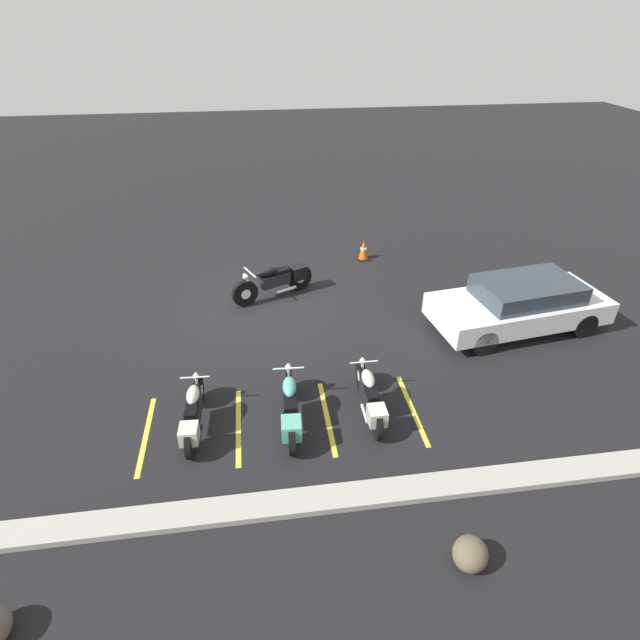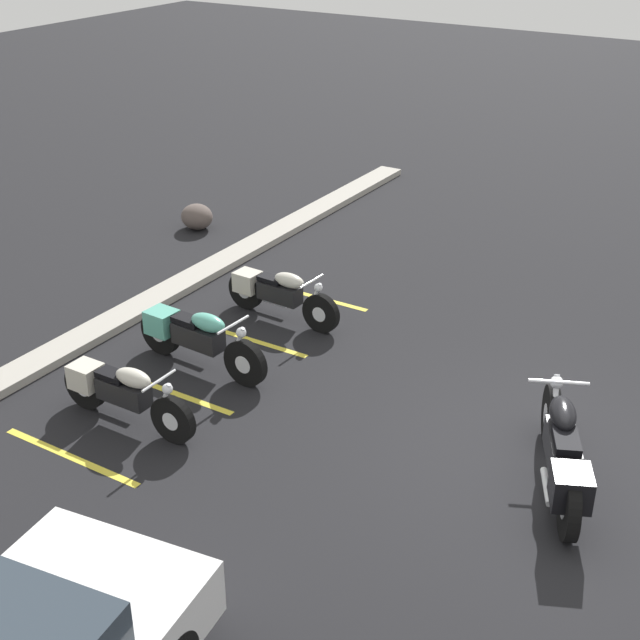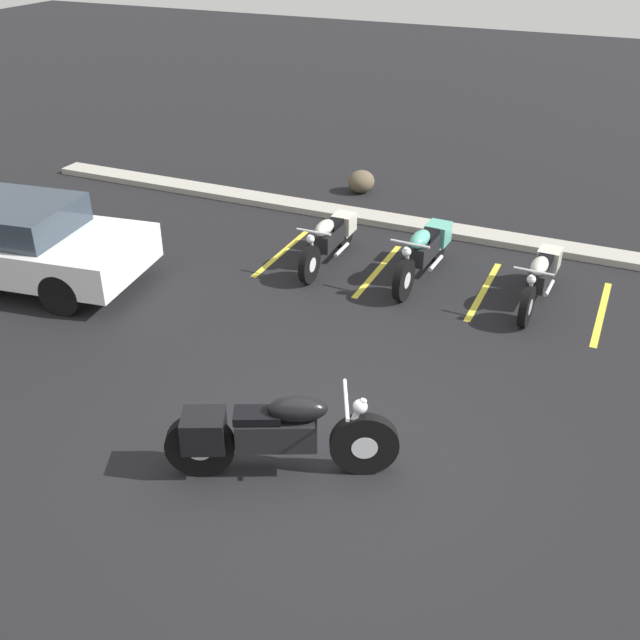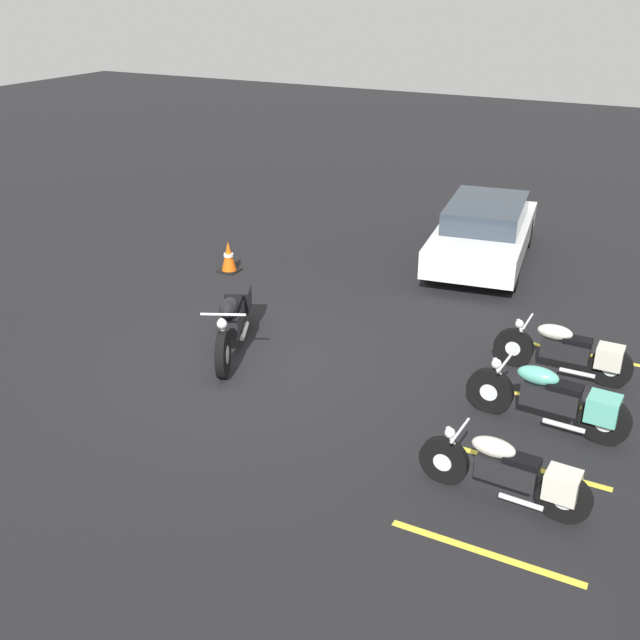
% 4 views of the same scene
% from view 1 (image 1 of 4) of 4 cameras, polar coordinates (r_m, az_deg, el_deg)
% --- Properties ---
extents(ground, '(60.00, 60.00, 0.00)m').
position_cam_1_polar(ground, '(13.79, -6.26, 1.96)').
color(ground, black).
extents(motorcycle_black_featured, '(2.27, 1.21, 0.96)m').
position_cam_1_polar(motorcycle_black_featured, '(13.87, -4.95, 4.64)').
color(motorcycle_black_featured, black).
rests_on(motorcycle_black_featured, ground).
extents(parked_bike_0, '(0.58, 2.06, 0.81)m').
position_cam_1_polar(parked_bike_0, '(9.92, 5.74, -8.75)').
color(parked_bike_0, black).
rests_on(parked_bike_0, ground).
extents(parked_bike_1, '(0.62, 2.20, 0.87)m').
position_cam_1_polar(parked_bike_1, '(9.63, -3.42, -9.92)').
color(parked_bike_1, black).
rests_on(parked_bike_1, ground).
extents(parked_bike_2, '(0.57, 2.03, 0.80)m').
position_cam_1_polar(parked_bike_2, '(9.82, -14.29, -10.35)').
color(parked_bike_2, black).
rests_on(parked_bike_2, ground).
extents(car_white, '(4.50, 2.36, 1.29)m').
position_cam_1_polar(car_white, '(13.28, 21.90, 1.74)').
color(car_white, black).
rests_on(car_white, ground).
extents(concrete_curb, '(18.00, 0.50, 0.12)m').
position_cam_1_polar(concrete_curb, '(8.66, -4.15, -20.24)').
color(concrete_curb, '#A8A399').
rests_on(concrete_curb, ground).
extents(landscape_rock_0, '(0.74, 0.75, 0.46)m').
position_cam_1_polar(landscape_rock_0, '(8.23, 16.79, -24.21)').
color(landscape_rock_0, brown).
rests_on(landscape_rock_0, ground).
extents(traffic_cone, '(0.40, 0.40, 0.65)m').
position_cam_1_polar(traffic_cone, '(16.13, 5.00, 7.96)').
color(traffic_cone, black).
rests_on(traffic_cone, ground).
extents(stall_line_0, '(0.10, 2.10, 0.00)m').
position_cam_1_polar(stall_line_0, '(10.42, 10.51, -9.98)').
color(stall_line_0, gold).
rests_on(stall_line_0, ground).
extents(stall_line_1, '(0.10, 2.10, 0.00)m').
position_cam_1_polar(stall_line_1, '(10.08, 0.83, -11.06)').
color(stall_line_1, gold).
rests_on(stall_line_1, ground).
extents(stall_line_2, '(0.10, 2.10, 0.00)m').
position_cam_1_polar(stall_line_2, '(10.03, -9.30, -11.86)').
color(stall_line_2, gold).
rests_on(stall_line_2, ground).
extents(stall_line_3, '(0.10, 2.10, 0.00)m').
position_cam_1_polar(stall_line_3, '(10.28, -19.27, -12.30)').
color(stall_line_3, gold).
rests_on(stall_line_3, ground).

